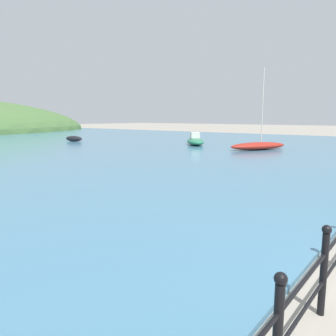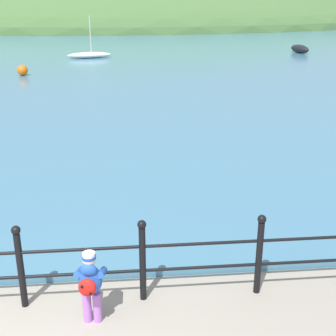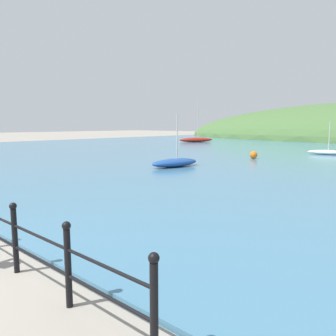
% 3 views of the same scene
% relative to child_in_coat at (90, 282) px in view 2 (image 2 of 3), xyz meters
% --- Properties ---
extents(water, '(80.00, 60.00, 0.10)m').
position_rel_child_in_coat_xyz_m(water, '(-0.96, 30.93, -0.56)').
color(water, teal).
rests_on(water, ground).
extents(far_hillside, '(79.43, 43.69, 13.14)m').
position_rel_child_in_coat_xyz_m(far_hillside, '(-0.96, 64.98, -0.61)').
color(far_hillside, '#476B38').
rests_on(far_hillside, ground).
extents(iron_railing, '(9.76, 0.12, 1.21)m').
position_rel_child_in_coat_xyz_m(iron_railing, '(-0.93, 0.43, 0.04)').
color(iron_railing, black).
rests_on(iron_railing, ground).
extents(child_in_coat, '(0.41, 0.55, 1.00)m').
position_rel_child_in_coat_xyz_m(child_in_coat, '(0.00, 0.00, 0.00)').
color(child_in_coat, '#AD66C6').
rests_on(child_in_coat, ground).
extents(boat_green_fishing, '(1.04, 2.11, 0.56)m').
position_rel_child_in_coat_xyz_m(boat_green_fishing, '(12.93, 27.45, -0.23)').
color(boat_green_fishing, black).
rests_on(boat_green_fishing, water).
extents(boat_nearest_quay, '(2.92, 1.30, 2.63)m').
position_rel_child_in_coat_xyz_m(boat_nearest_quay, '(-1.58, 26.11, -0.30)').
color(boat_nearest_quay, silver).
rests_on(boat_nearest_quay, water).
extents(mooring_buoy, '(0.53, 0.53, 0.53)m').
position_rel_child_in_coat_xyz_m(mooring_buoy, '(-4.52, 19.39, -0.24)').
color(mooring_buoy, orange).
rests_on(mooring_buoy, water).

